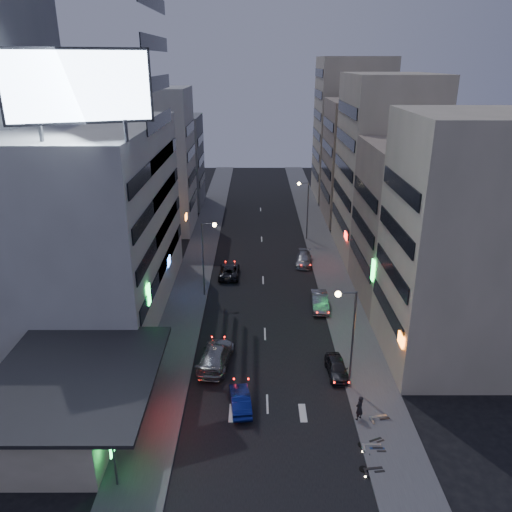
{
  "coord_description": "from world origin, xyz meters",
  "views": [
    {
      "loc": [
        -0.86,
        -25.89,
        23.36
      ],
      "look_at": [
        -0.81,
        18.12,
        6.06
      ],
      "focal_mm": 35.0,
      "sensor_mm": 36.0,
      "label": 1
    }
  ],
  "objects_px": {
    "parked_car_right_far": "(304,259)",
    "scooter_black_b": "(381,431)",
    "parked_car_right_near": "(337,367)",
    "parked_car_right_mid": "(320,301)",
    "road_car_silver": "(216,356)",
    "person": "(359,408)",
    "scooter_black_a": "(383,459)",
    "scooter_silver_a": "(382,437)",
    "parked_car_left": "(229,271)",
    "road_car_blue": "(240,400)",
    "scooter_blue": "(385,441)",
    "scooter_silver_b": "(387,407)"
  },
  "relations": [
    {
      "from": "scooter_black_a",
      "to": "scooter_silver_a",
      "type": "distance_m",
      "value": 1.98
    },
    {
      "from": "scooter_black_a",
      "to": "road_car_silver",
      "type": "bearing_deg",
      "value": 37.79
    },
    {
      "from": "parked_car_right_near",
      "to": "scooter_black_a",
      "type": "relative_size",
      "value": 2.13
    },
    {
      "from": "person",
      "to": "parked_car_right_far",
      "type": "bearing_deg",
      "value": -127.34
    },
    {
      "from": "scooter_black_a",
      "to": "parked_car_left",
      "type": "bearing_deg",
      "value": 13.49
    },
    {
      "from": "road_car_silver",
      "to": "person",
      "type": "xyz_separation_m",
      "value": [
        10.42,
        -6.86,
        0.2
      ]
    },
    {
      "from": "road_car_blue",
      "to": "scooter_blue",
      "type": "height_order",
      "value": "road_car_blue"
    },
    {
      "from": "scooter_black_a",
      "to": "scooter_silver_a",
      "type": "height_order",
      "value": "scooter_silver_a"
    },
    {
      "from": "parked_car_right_near",
      "to": "scooter_blue",
      "type": "relative_size",
      "value": 2.29
    },
    {
      "from": "person",
      "to": "scooter_silver_a",
      "type": "relative_size",
      "value": 1.0
    },
    {
      "from": "scooter_black_a",
      "to": "scooter_silver_b",
      "type": "relative_size",
      "value": 0.92
    },
    {
      "from": "parked_car_right_near",
      "to": "parked_car_right_mid",
      "type": "xyz_separation_m",
      "value": [
        0.0,
        11.47,
        0.1
      ]
    },
    {
      "from": "road_car_blue",
      "to": "scooter_silver_b",
      "type": "bearing_deg",
      "value": 168.18
    },
    {
      "from": "scooter_blue",
      "to": "scooter_silver_b",
      "type": "height_order",
      "value": "scooter_silver_b"
    },
    {
      "from": "parked_car_right_mid",
      "to": "parked_car_left",
      "type": "bearing_deg",
      "value": 142.08
    },
    {
      "from": "parked_car_right_far",
      "to": "scooter_blue",
      "type": "height_order",
      "value": "parked_car_right_far"
    },
    {
      "from": "person",
      "to": "scooter_black_b",
      "type": "relative_size",
      "value": 1.16
    },
    {
      "from": "road_car_blue",
      "to": "road_car_silver",
      "type": "distance_m",
      "value": 5.9
    },
    {
      "from": "parked_car_right_mid",
      "to": "parked_car_right_far",
      "type": "xyz_separation_m",
      "value": [
        -0.53,
        11.6,
        -0.09
      ]
    },
    {
      "from": "scooter_silver_b",
      "to": "person",
      "type": "bearing_deg",
      "value": 91.83
    },
    {
      "from": "parked_car_right_near",
      "to": "scooter_silver_a",
      "type": "xyz_separation_m",
      "value": [
        1.71,
        -7.85,
        0.04
      ]
    },
    {
      "from": "scooter_silver_b",
      "to": "road_car_blue",
      "type": "bearing_deg",
      "value": 73.22
    },
    {
      "from": "scooter_blue",
      "to": "scooter_black_b",
      "type": "height_order",
      "value": "scooter_blue"
    },
    {
      "from": "parked_car_right_far",
      "to": "scooter_blue",
      "type": "bearing_deg",
      "value": -78.09
    },
    {
      "from": "parked_car_right_far",
      "to": "road_car_silver",
      "type": "height_order",
      "value": "road_car_silver"
    },
    {
      "from": "scooter_silver_a",
      "to": "scooter_blue",
      "type": "xyz_separation_m",
      "value": [
        0.16,
        -0.34,
        -0.06
      ]
    },
    {
      "from": "scooter_silver_a",
      "to": "road_car_blue",
      "type": "bearing_deg",
      "value": 67.67
    },
    {
      "from": "parked_car_right_far",
      "to": "road_car_silver",
      "type": "relative_size",
      "value": 0.77
    },
    {
      "from": "scooter_black_a",
      "to": "parked_car_right_near",
      "type": "bearing_deg",
      "value": 0.89
    },
    {
      "from": "road_car_blue",
      "to": "person",
      "type": "relative_size",
      "value": 2.12
    },
    {
      "from": "parked_car_left",
      "to": "scooter_blue",
      "type": "relative_size",
      "value": 2.94
    },
    {
      "from": "parked_car_right_far",
      "to": "scooter_silver_b",
      "type": "xyz_separation_m",
      "value": [
        3.29,
        -28.03,
        0.06
      ]
    },
    {
      "from": "person",
      "to": "scooter_blue",
      "type": "height_order",
      "value": "person"
    },
    {
      "from": "parked_car_right_mid",
      "to": "person",
      "type": "relative_size",
      "value": 2.43
    },
    {
      "from": "parked_car_left",
      "to": "scooter_black_b",
      "type": "relative_size",
      "value": 3.06
    },
    {
      "from": "parked_car_right_far",
      "to": "scooter_black_b",
      "type": "bearing_deg",
      "value": -78.02
    },
    {
      "from": "scooter_silver_b",
      "to": "parked_car_right_near",
      "type": "bearing_deg",
      "value": 17.21
    },
    {
      "from": "scooter_silver_a",
      "to": "scooter_blue",
      "type": "bearing_deg",
      "value": -154.15
    },
    {
      "from": "scooter_black_a",
      "to": "scooter_black_b",
      "type": "xyz_separation_m",
      "value": [
        0.51,
        2.59,
        -0.06
      ]
    },
    {
      "from": "scooter_silver_a",
      "to": "parked_car_right_far",
      "type": "bearing_deg",
      "value": 3.97
    },
    {
      "from": "road_car_blue",
      "to": "scooter_black_b",
      "type": "relative_size",
      "value": 2.47
    },
    {
      "from": "parked_car_right_near",
      "to": "road_car_silver",
      "type": "relative_size",
      "value": 0.65
    },
    {
      "from": "parked_car_right_far",
      "to": "scooter_silver_a",
      "type": "height_order",
      "value": "parked_car_right_far"
    },
    {
      "from": "scooter_silver_b",
      "to": "road_car_silver",
      "type": "bearing_deg",
      "value": 51.09
    },
    {
      "from": "scooter_blue",
      "to": "scooter_black_a",
      "type": "bearing_deg",
      "value": 162.19
    },
    {
      "from": "parked_car_right_near",
      "to": "scooter_black_b",
      "type": "height_order",
      "value": "parked_car_right_near"
    },
    {
      "from": "parked_car_right_mid",
      "to": "scooter_silver_b",
      "type": "xyz_separation_m",
      "value": [
        2.76,
        -16.42,
        -0.03
      ]
    },
    {
      "from": "parked_car_right_mid",
      "to": "person",
      "type": "height_order",
      "value": "person"
    },
    {
      "from": "road_car_silver",
      "to": "person",
      "type": "bearing_deg",
      "value": 154.69
    },
    {
      "from": "parked_car_right_mid",
      "to": "scooter_blue",
      "type": "xyz_separation_m",
      "value": [
        1.87,
        -19.66,
        -0.12
      ]
    }
  ]
}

